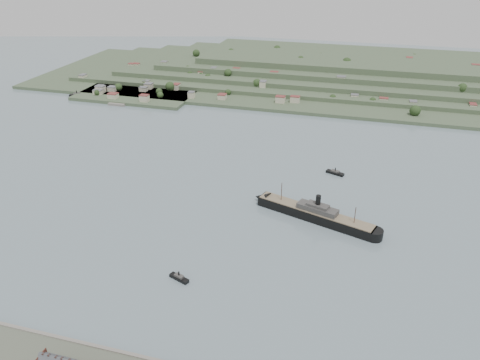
# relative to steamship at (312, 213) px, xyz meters

# --- Properties ---
(ground) EXTENTS (1400.00, 1400.00, 0.00)m
(ground) POSITION_rel_steamship_xyz_m (-64.91, -4.47, -4.53)
(ground) COLOR slate
(ground) RESTS_ON ground
(far_peninsula) EXTENTS (760.00, 309.00, 30.00)m
(far_peninsula) POSITION_rel_steamship_xyz_m (-37.01, 388.63, 7.35)
(far_peninsula) COLOR #405438
(far_peninsula) RESTS_ON ground
(steamship) EXTENTS (99.31, 41.58, 24.55)m
(steamship) POSITION_rel_steamship_xyz_m (0.00, 0.00, 0.00)
(steamship) COLOR black
(steamship) RESTS_ON ground
(tugboat) EXTENTS (13.73, 8.00, 6.00)m
(tugboat) POSITION_rel_steamship_xyz_m (-66.88, -91.86, -3.07)
(tugboat) COLOR black
(tugboat) RESTS_ON ground
(ferry_west) EXTENTS (20.46, 13.20, 7.48)m
(ferry_west) POSITION_rel_steamship_xyz_m (-339.88, 220.53, -2.73)
(ferry_west) COLOR black
(ferry_west) RESTS_ON ground
(ferry_east) EXTENTS (16.49, 9.77, 5.98)m
(ferry_east) POSITION_rel_steamship_xyz_m (9.80, 78.96, -3.09)
(ferry_east) COLOR black
(ferry_east) RESTS_ON ground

